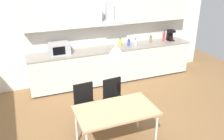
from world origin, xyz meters
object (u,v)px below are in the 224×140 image
Objects in this scene: microwave at (59,49)px; bottle_red at (164,37)px; chair_far_left at (85,102)px; coffee_maker at (170,35)px; pendant_lamp at (116,52)px; chair_far_right at (114,96)px; bottle_white at (135,42)px; dining_table at (116,112)px; bottle_yellow at (120,42)px; bottle_brown at (151,39)px; bottle_blue at (129,43)px.

microwave is 1.56× the size of bottle_red.
chair_far_left is at bearing -147.93° from bottle_red.
chair_far_left is at bearing -149.65° from coffee_maker.
chair_far_right is at bearing 69.45° from pendant_lamp.
coffee_maker reaches higher than chair_far_right.
chair_far_left is at bearing -86.21° from microwave.
bottle_red is 3.61m from pendant_lamp.
bottle_white is at bearing 42.22° from chair_far_left.
dining_table is at bearing -134.72° from bottle_red.
bottle_yellow reaches higher than bottle_white.
microwave is 2.37× the size of bottle_brown.
coffee_maker is 3.74m from dining_table.
pendant_lamp is (-2.50, -2.52, 0.68)m from bottle_red.
chair_far_left and chair_far_right have the same top height.
pendant_lamp is at bearing -126.87° from dining_table.
bottle_red reaches higher than bottle_brown.
chair_far_left reaches higher than dining_table.
bottle_blue is at bearing -178.57° from bottle_red.
bottle_white is 0.59× the size of pendant_lamp.
bottle_brown is 2.58m from chair_far_right.
chair_far_right is (0.59, -0.00, 0.00)m from chair_far_left.
pendant_lamp is at bearing -134.72° from bottle_red.
coffee_maker is 0.63m from bottle_brown.
dining_table is (-1.60, -2.49, -0.32)m from bottle_white.
chair_far_left is (0.12, -1.74, -0.53)m from microwave.
bottle_red is 3.57m from dining_table.
bottle_white is (-0.50, -0.05, -0.01)m from bottle_brown.
chair_far_left is at bearing -129.58° from bottle_yellow.
bottle_red is 0.35× the size of chair_far_left.
bottle_white is at bearing 57.32° from pendant_lamp.
bottle_yellow is at bearing 170.93° from bottle_white.
microwave reaches higher than chair_far_left.
pendant_lamp is at bearing -129.44° from bottle_brown.
bottle_brown is at bearing 44.55° from chair_far_right.
bottle_brown is 1.08× the size of bottle_white.
microwave is 3.13m from coffee_maker.
bottle_yellow is at bearing 179.13° from coffee_maker.
bottle_blue is at bearing 57.10° from chair_far_right.
microwave is 2.51m from bottle_brown.
pendant_lamp is at bearing -136.99° from coffee_maker.
chair_far_right is (-1.12, -1.73, -0.47)m from bottle_blue.
bottle_blue is at bearing 60.61° from dining_table.
bottle_white is at bearing 57.32° from dining_table.
chair_far_right is (0.70, -1.74, -0.53)m from microwave.
bottle_yellow is 0.26× the size of chair_far_right.
bottle_yellow is 1.14× the size of bottle_brown.
bottle_red is at bearing 1.43° from bottle_blue.
bottle_white is 0.22× the size of chair_far_right.
microwave is 2.63m from pendant_lamp.
dining_table is 4.11× the size of pendant_lamp.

